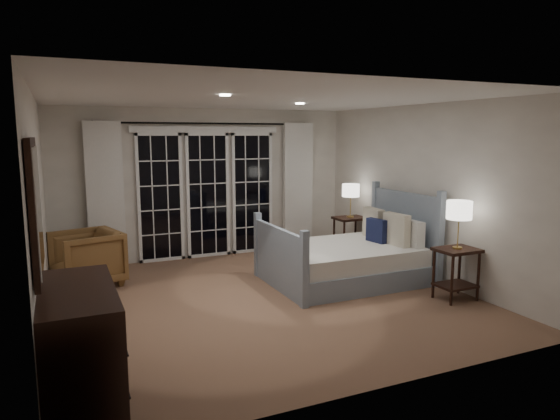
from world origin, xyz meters
name	(u,v)px	position (x,y,z in m)	size (l,w,h in m)	color
floor	(264,298)	(0.00, 0.00, 0.00)	(5.00, 5.00, 0.00)	brown
ceiling	(263,98)	(0.00, 0.00, 2.50)	(5.00, 5.00, 0.00)	white
wall_left	(40,215)	(-2.50, 0.00, 1.25)	(0.02, 5.00, 2.50)	silver
wall_right	(424,192)	(2.50, 0.00, 1.25)	(0.02, 5.00, 2.50)	silver
wall_back	(207,183)	(0.00, 2.50, 1.25)	(5.00, 0.02, 2.50)	silver
wall_front	(383,240)	(0.00, -2.50, 1.25)	(5.00, 0.02, 2.50)	silver
french_doors	(208,193)	(0.00, 2.46, 1.09)	(2.50, 0.04, 2.20)	black
curtain_rod	(207,123)	(0.00, 2.40, 2.25)	(0.03, 0.03, 3.50)	black
curtain_left	(105,195)	(-1.65, 2.38, 1.15)	(0.55, 0.10, 2.25)	silver
curtain_right	(298,186)	(1.65, 2.38, 1.15)	(0.55, 0.10, 2.25)	silver
downlight_a	(300,104)	(0.80, 0.60, 2.49)	(0.12, 0.12, 0.01)	white
downlight_b	(225,95)	(-0.60, -0.40, 2.49)	(0.12, 0.12, 0.01)	white
bed	(349,259)	(1.42, 0.25, 0.32)	(2.12, 1.51, 1.23)	gray
nightstand_left	(456,266)	(2.21, -1.02, 0.43)	(0.51, 0.41, 0.66)	black
nightstand_right	(350,230)	(2.22, 1.50, 0.45)	(0.52, 0.41, 0.67)	black
lamp_left	(459,211)	(2.21, -1.02, 1.14)	(0.31, 0.31, 0.60)	tan
lamp_right	(351,191)	(2.22, 1.50, 1.13)	(0.29, 0.29, 0.57)	tan
armchair	(87,258)	(-2.00, 1.51, 0.38)	(0.82, 0.85, 0.77)	brown
dresser	(80,347)	(-2.23, -1.74, 0.46)	(0.56, 1.31, 0.93)	black
mirror	(35,208)	(-2.47, -1.74, 1.55)	(0.05, 0.85, 1.00)	black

